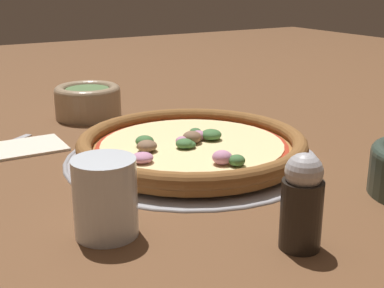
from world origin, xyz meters
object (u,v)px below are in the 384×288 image
at_px(pizza, 192,145).
at_px(drinking_cup, 105,197).
at_px(napkin, 18,147).
at_px(pepper_shaker, 302,202).
at_px(pizza_tray, 192,157).
at_px(bowl_far, 88,100).

relative_size(pizza, drinking_cup, 4.02).
bearing_deg(napkin, pepper_shaker, -70.17).
height_order(pizza_tray, bowl_far, bowl_far).
bearing_deg(napkin, pizza, -40.40).
height_order(bowl_far, napkin, bowl_far).
xyz_separation_m(pizza, bowl_far, (-0.04, 0.31, 0.01)).
height_order(drinking_cup, pepper_shaker, pepper_shaker).
height_order(napkin, pepper_shaker, pepper_shaker).
xyz_separation_m(pizza, napkin, (-0.21, 0.18, -0.02)).
bearing_deg(pizza, bowl_far, 98.15).
bearing_deg(pizza, pizza_tray, 41.18).
bearing_deg(pizza, napkin, 139.60).
xyz_separation_m(pizza_tray, drinking_cup, (-0.20, -0.16, 0.04)).
height_order(bowl_far, pepper_shaker, pepper_shaker).
xyz_separation_m(pizza, drinking_cup, (-0.20, -0.16, 0.02)).
height_order(drinking_cup, napkin, drinking_cup).
bearing_deg(pizza, drinking_cup, -141.43).
distance_m(bowl_far, drinking_cup, 0.49).
relative_size(pizza_tray, pizza, 1.11).
distance_m(pizza_tray, pizza, 0.02).
bearing_deg(napkin, bowl_far, 38.69).
bearing_deg(pizza_tray, drinking_cup, -141.42).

